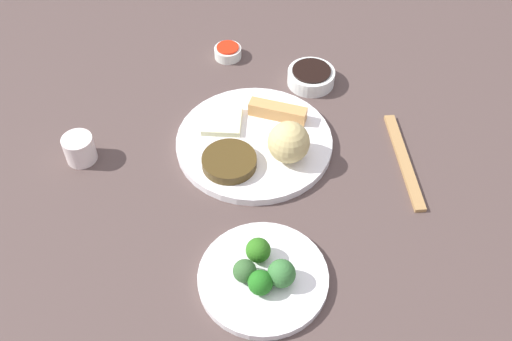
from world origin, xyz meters
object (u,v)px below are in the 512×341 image
soy_sauce_bowl (311,77)px  sauce_ramekin_sweet_and_sour (228,52)px  main_plate (254,142)px  broccoli_plate (263,278)px  chopsticks_pair (404,160)px  teacup (79,149)px

soy_sauce_bowl → sauce_ramekin_sweet_and_sour: soy_sauce_bowl is taller
main_plate → broccoli_plate: 0.30m
broccoli_plate → soy_sauce_bowl: bearing=-113.0°
soy_sauce_bowl → broccoli_plate: bearing=67.0°
soy_sauce_bowl → chopsticks_pair: (-0.11, 0.25, -0.01)m
sauce_ramekin_sweet_and_sour → teacup: bearing=38.7°
sauce_ramekin_sweet_and_sour → teacup: 0.41m
sauce_ramekin_sweet_and_sour → main_plate: bearing=91.5°
sauce_ramekin_sweet_and_sour → teacup: size_ratio=1.05×
main_plate → chopsticks_pair: 0.28m
broccoli_plate → chopsticks_pair: 0.37m
teacup → main_plate: bearing=175.5°
main_plate → soy_sauce_bowl: bearing=-133.8°
teacup → chopsticks_pair: (-0.59, 0.12, -0.02)m
sauce_ramekin_sweet_and_sour → teacup: (0.32, 0.25, 0.01)m
broccoli_plate → teacup: teacup is taller
teacup → broccoli_plate: bearing=131.5°
chopsticks_pair → main_plate: bearing=-19.6°
soy_sauce_bowl → main_plate: bearing=46.2°
main_plate → broccoli_plate: bearing=82.1°
main_plate → teacup: teacup is taller
broccoli_plate → chopsticks_pair: (-0.31, -0.20, -0.00)m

